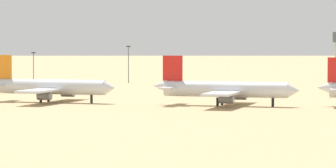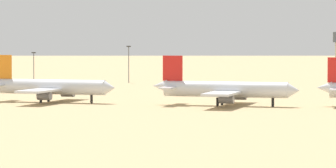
{
  "view_description": "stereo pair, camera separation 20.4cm",
  "coord_description": "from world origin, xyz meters",
  "px_view_note": "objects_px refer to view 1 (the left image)",
  "views": [
    {
      "loc": [
        24.85,
        -275.84,
        19.36
      ],
      "look_at": [
        -14.03,
        -2.19,
        6.0
      ],
      "focal_mm": 104.65,
      "sensor_mm": 36.0,
      "label": 1
    },
    {
      "loc": [
        25.05,
        -275.81,
        19.36
      ],
      "look_at": [
        -14.03,
        -2.19,
        6.0
      ],
      "focal_mm": 104.65,
      "sensor_mm": 36.0,
      "label": 2
    }
  ],
  "objects_px": {
    "parked_jet_orange_2": "(48,87)",
    "light_pole_east": "(128,61)",
    "parked_jet_red_3": "(224,89)",
    "light_pole_mid": "(33,64)"
  },
  "relations": [
    {
      "from": "light_pole_mid",
      "to": "parked_jet_orange_2",
      "type": "bearing_deg",
      "value": -72.24
    },
    {
      "from": "parked_jet_orange_2",
      "to": "light_pole_east",
      "type": "relative_size",
      "value": 2.7
    },
    {
      "from": "parked_jet_orange_2",
      "to": "parked_jet_red_3",
      "type": "bearing_deg",
      "value": 2.38
    },
    {
      "from": "parked_jet_orange_2",
      "to": "parked_jet_red_3",
      "type": "height_order",
      "value": "parked_jet_red_3"
    },
    {
      "from": "parked_jet_red_3",
      "to": "light_pole_east",
      "type": "xyz_separation_m",
      "value": [
        -51.29,
        130.9,
        4.42
      ]
    },
    {
      "from": "parked_jet_orange_2",
      "to": "light_pole_east",
      "type": "xyz_separation_m",
      "value": [
        1.35,
        123.73,
        4.44
      ]
    },
    {
      "from": "parked_jet_orange_2",
      "to": "light_pole_mid",
      "type": "height_order",
      "value": "parked_jet_orange_2"
    },
    {
      "from": "light_pole_mid",
      "to": "light_pole_east",
      "type": "xyz_separation_m",
      "value": [
        42.57,
        -4.99,
        1.47
      ]
    },
    {
      "from": "parked_jet_orange_2",
      "to": "light_pole_east",
      "type": "distance_m",
      "value": 123.82
    },
    {
      "from": "parked_jet_red_3",
      "to": "light_pole_east",
      "type": "distance_m",
      "value": 140.66
    }
  ]
}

